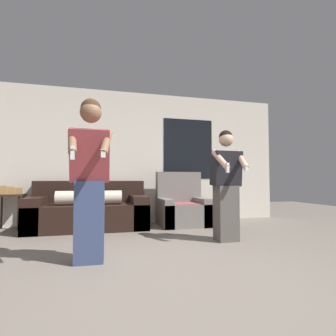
{
  "coord_description": "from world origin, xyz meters",
  "views": [
    {
      "loc": [
        -0.59,
        -2.17,
        0.86
      ],
      "look_at": [
        0.22,
        1.02,
        1.02
      ],
      "focal_mm": 28.0,
      "sensor_mm": 36.0,
      "label": 1
    }
  ],
  "objects_px": {
    "armchair": "(182,208)",
    "person_right": "(226,185)",
    "side_table": "(10,200)",
    "person_left": "(90,178)",
    "couch": "(90,211)"
  },
  "relations": [
    {
      "from": "armchair",
      "to": "side_table",
      "type": "height_order",
      "value": "armchair"
    },
    {
      "from": "side_table",
      "to": "person_right",
      "type": "xyz_separation_m",
      "value": [
        3.3,
        -1.76,
        0.3
      ]
    },
    {
      "from": "armchair",
      "to": "person_right",
      "type": "distance_m",
      "value": 1.53
    },
    {
      "from": "armchair",
      "to": "side_table",
      "type": "distance_m",
      "value": 3.11
    },
    {
      "from": "armchair",
      "to": "person_left",
      "type": "height_order",
      "value": "person_left"
    },
    {
      "from": "side_table",
      "to": "person_left",
      "type": "height_order",
      "value": "person_left"
    },
    {
      "from": "couch",
      "to": "person_left",
      "type": "distance_m",
      "value": 2.12
    },
    {
      "from": "couch",
      "to": "person_left",
      "type": "bearing_deg",
      "value": -87.71
    },
    {
      "from": "side_table",
      "to": "couch",
      "type": "bearing_deg",
      "value": -11.31
    },
    {
      "from": "armchair",
      "to": "person_left",
      "type": "distance_m",
      "value": 2.64
    },
    {
      "from": "side_table",
      "to": "person_right",
      "type": "relative_size",
      "value": 0.48
    },
    {
      "from": "couch",
      "to": "side_table",
      "type": "bearing_deg",
      "value": 168.69
    },
    {
      "from": "couch",
      "to": "armchair",
      "type": "bearing_deg",
      "value": -1.43
    },
    {
      "from": "person_left",
      "to": "person_right",
      "type": "height_order",
      "value": "person_left"
    },
    {
      "from": "couch",
      "to": "person_left",
      "type": "relative_size",
      "value": 1.17
    }
  ]
}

